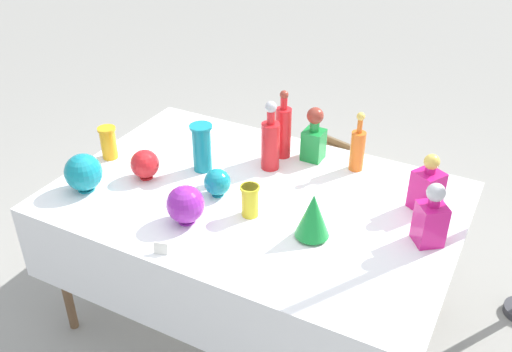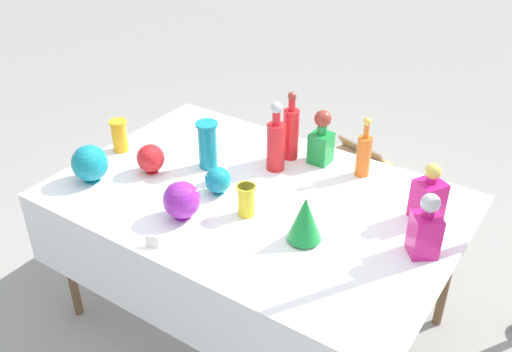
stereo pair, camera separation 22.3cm
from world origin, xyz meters
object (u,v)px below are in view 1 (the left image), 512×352
at_px(slender_vase_2, 202,146).
at_px(cardboard_box_behind_left, 333,178).
at_px(square_decanter_1, 427,187).
at_px(fluted_vase_0, 313,215).
at_px(tall_bottle_2, 270,142).
at_px(square_decanter_0, 431,218).
at_px(tall_bottle_0, 283,130).
at_px(round_bowl_2, 145,164).
at_px(slender_vase_0, 250,199).
at_px(slender_vase_1, 108,142).
at_px(round_bowl_0, 83,172).
at_px(round_bowl_1, 217,182).
at_px(square_decanter_2, 314,137).
at_px(round_bowl_3, 185,204).
at_px(tall_bottle_1, 358,148).

height_order(slender_vase_2, cardboard_box_behind_left, slender_vase_2).
height_order(square_decanter_1, fluted_vase_0, square_decanter_1).
xyz_separation_m(tall_bottle_2, square_decanter_0, (0.81, -0.22, -0.02)).
bearing_deg(tall_bottle_0, tall_bottle_2, -91.03).
xyz_separation_m(fluted_vase_0, round_bowl_2, (-0.86, 0.05, -0.03)).
distance_m(slender_vase_0, slender_vase_2, 0.44).
bearing_deg(slender_vase_0, round_bowl_2, 176.54).
height_order(square_decanter_0, slender_vase_1, square_decanter_0).
bearing_deg(round_bowl_0, square_decanter_0, 13.19).
bearing_deg(slender_vase_1, slender_vase_2, 14.29).
bearing_deg(tall_bottle_0, round_bowl_1, -102.47).
xyz_separation_m(tall_bottle_0, square_decanter_2, (0.15, 0.04, -0.02)).
bearing_deg(cardboard_box_behind_left, square_decanter_0, -55.73).
distance_m(fluted_vase_0, round_bowl_2, 0.86).
height_order(tall_bottle_0, fluted_vase_0, tall_bottle_0).
distance_m(tall_bottle_2, cardboard_box_behind_left, 1.22).
xyz_separation_m(square_decanter_2, round_bowl_3, (-0.26, -0.73, -0.04)).
distance_m(tall_bottle_0, cardboard_box_behind_left, 1.12).
distance_m(square_decanter_0, square_decanter_2, 0.77).
height_order(tall_bottle_0, square_decanter_2, tall_bottle_0).
bearing_deg(round_bowl_2, round_bowl_0, -130.13).
bearing_deg(tall_bottle_1, round_bowl_1, -132.77).
bearing_deg(tall_bottle_1, round_bowl_3, -122.96).
height_order(tall_bottle_1, tall_bottle_2, tall_bottle_2).
relative_size(tall_bottle_0, slender_vase_2, 1.50).
height_order(tall_bottle_0, cardboard_box_behind_left, tall_bottle_0).
bearing_deg(round_bowl_0, round_bowl_2, 49.87).
bearing_deg(square_decanter_0, round_bowl_0, -166.81).
relative_size(fluted_vase_0, round_bowl_1, 1.57).
relative_size(tall_bottle_2, slender_vase_2, 1.48).
relative_size(square_decanter_0, round_bowl_1, 2.11).
bearing_deg(tall_bottle_2, slender_vase_1, -159.17).
bearing_deg(square_decanter_0, round_bowl_1, -173.72).
bearing_deg(slender_vase_1, tall_bottle_0, 29.14).
relative_size(tall_bottle_0, square_decanter_2, 1.27).
height_order(tall_bottle_2, square_decanter_1, tall_bottle_2).
bearing_deg(slender_vase_2, tall_bottle_2, 30.65).
xyz_separation_m(square_decanter_0, square_decanter_2, (-0.66, 0.40, 0.01)).
bearing_deg(fluted_vase_0, slender_vase_0, 176.62).
xyz_separation_m(tall_bottle_1, square_decanter_0, (0.44, -0.41, 0.00)).
bearing_deg(square_decanter_0, fluted_vase_0, -156.30).
bearing_deg(round_bowl_1, square_decanter_0, 6.28).
bearing_deg(square_decanter_2, cardboard_box_behind_left, 101.09).
height_order(tall_bottle_0, slender_vase_2, tall_bottle_0).
height_order(tall_bottle_1, slender_vase_0, tall_bottle_1).
xyz_separation_m(tall_bottle_1, round_bowl_1, (-0.47, -0.51, -0.05)).
height_order(square_decanter_2, round_bowl_3, square_decanter_2).
relative_size(tall_bottle_1, slender_vase_2, 1.27).
bearing_deg(slender_vase_1, round_bowl_3, -23.19).
xyz_separation_m(tall_bottle_0, round_bowl_2, (-0.47, -0.49, -0.07)).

